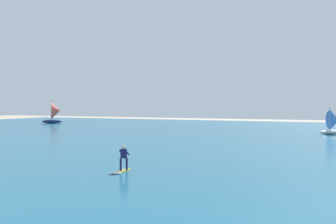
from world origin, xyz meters
name	(u,v)px	position (x,y,z in m)	size (l,w,h in m)	color
ocean	(270,136)	(0.00, 50.39, 0.05)	(160.00, 90.00, 0.10)	#1E607F
kitesurfer	(122,162)	(-3.19, 17.27, 0.70)	(0.72, 1.97, 1.67)	yellow
sailboat_heeled_over	(55,112)	(-50.17, 65.18, 2.53)	(4.73, 4.64, 5.31)	navy
sailboat_leading	(334,122)	(7.87, 56.95, 1.87)	(3.45, 3.08, 3.87)	white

